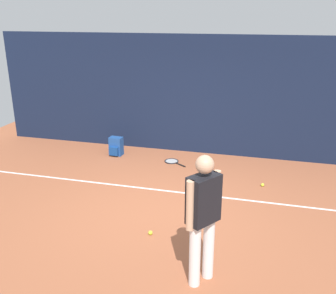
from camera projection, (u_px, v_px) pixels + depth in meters
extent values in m
plane|color=#9E5638|center=(162.00, 208.00, 6.64)|extent=(12.00, 12.00, 0.00)
cube|color=#141E38|center=(196.00, 96.00, 8.92)|extent=(10.00, 0.10, 2.78)
cube|color=white|center=(172.00, 191.00, 7.27)|extent=(9.00, 0.05, 0.00)
cylinder|color=white|center=(208.00, 248.00, 4.80)|extent=(0.14, 0.14, 0.85)
cylinder|color=white|center=(195.00, 255.00, 4.65)|extent=(0.14, 0.14, 0.85)
cube|color=black|center=(204.00, 199.00, 4.48)|extent=(0.41, 0.45, 0.60)
sphere|color=#D8A884|center=(205.00, 165.00, 4.33)|extent=(0.22, 0.22, 0.22)
cylinder|color=#D8A884|center=(216.00, 194.00, 4.62)|extent=(0.09, 0.09, 0.62)
cylinder|color=#D8A884|center=(190.00, 206.00, 4.35)|extent=(0.09, 0.09, 0.62)
cylinder|color=black|center=(181.00, 165.00, 8.51)|extent=(0.27, 0.19, 0.03)
torus|color=black|center=(172.00, 161.00, 8.73)|extent=(0.45, 0.45, 0.02)
cylinder|color=#B2B2B2|center=(172.00, 161.00, 8.73)|extent=(0.38, 0.38, 0.00)
cube|color=#1E478C|center=(116.00, 146.00, 9.08)|extent=(0.31, 0.22, 0.44)
cube|color=navy|center=(114.00, 151.00, 8.99)|extent=(0.23, 0.10, 0.20)
sphere|color=#CCE033|center=(263.00, 185.00, 7.47)|extent=(0.07, 0.07, 0.07)
sphere|color=#CCE033|center=(150.00, 233.00, 5.85)|extent=(0.07, 0.07, 0.07)
cylinder|color=white|center=(194.00, 193.00, 6.93)|extent=(0.07, 0.07, 0.26)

